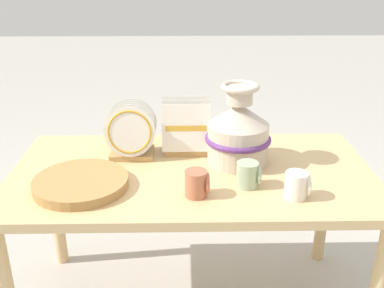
{
  "coord_description": "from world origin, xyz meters",
  "views": [
    {
      "loc": [
        -0.03,
        -1.56,
        1.44
      ],
      "look_at": [
        0.0,
        0.0,
        0.78
      ],
      "focal_mm": 42.0,
      "sensor_mm": 36.0,
      "label": 1
    }
  ],
  "objects_px": {
    "ceramic_vase": "(238,131)",
    "mug_terracotta_glaze": "(197,183)",
    "mug_sage_glaze": "(249,174)",
    "mug_cream_glaze": "(297,185)",
    "dish_rack_square_plates": "(186,133)",
    "dish_rack_round_plates": "(131,134)",
    "wicker_charger_stack": "(81,183)"
  },
  "relations": [
    {
      "from": "ceramic_vase",
      "to": "mug_terracotta_glaze",
      "type": "bearing_deg",
      "value": -121.83
    },
    {
      "from": "mug_sage_glaze",
      "to": "mug_cream_glaze",
      "type": "height_order",
      "value": "same"
    },
    {
      "from": "ceramic_vase",
      "to": "dish_rack_square_plates",
      "type": "bearing_deg",
      "value": 150.89
    },
    {
      "from": "mug_sage_glaze",
      "to": "mug_cream_glaze",
      "type": "bearing_deg",
      "value": -28.22
    },
    {
      "from": "dish_rack_square_plates",
      "to": "mug_cream_glaze",
      "type": "bearing_deg",
      "value": -46.98
    },
    {
      "from": "dish_rack_round_plates",
      "to": "ceramic_vase",
      "type": "bearing_deg",
      "value": -8.1
    },
    {
      "from": "mug_terracotta_glaze",
      "to": "mug_cream_glaze",
      "type": "relative_size",
      "value": 1.0
    },
    {
      "from": "ceramic_vase",
      "to": "dish_rack_round_plates",
      "type": "bearing_deg",
      "value": 171.9
    },
    {
      "from": "dish_rack_square_plates",
      "to": "mug_cream_glaze",
      "type": "xyz_separation_m",
      "value": [
        0.38,
        -0.4,
        -0.03
      ]
    },
    {
      "from": "mug_sage_glaze",
      "to": "mug_terracotta_glaze",
      "type": "relative_size",
      "value": 1.0
    },
    {
      "from": "dish_rack_round_plates",
      "to": "wicker_charger_stack",
      "type": "relative_size",
      "value": 0.67
    },
    {
      "from": "mug_terracotta_glaze",
      "to": "wicker_charger_stack",
      "type": "bearing_deg",
      "value": 170.97
    },
    {
      "from": "dish_rack_square_plates",
      "to": "wicker_charger_stack",
      "type": "height_order",
      "value": "dish_rack_square_plates"
    },
    {
      "from": "mug_sage_glaze",
      "to": "dish_rack_square_plates",
      "type": "bearing_deg",
      "value": 124.66
    },
    {
      "from": "ceramic_vase",
      "to": "wicker_charger_stack",
      "type": "relative_size",
      "value": 0.95
    },
    {
      "from": "mug_sage_glaze",
      "to": "mug_terracotta_glaze",
      "type": "xyz_separation_m",
      "value": [
        -0.19,
        -0.06,
        0.0
      ]
    },
    {
      "from": "dish_rack_square_plates",
      "to": "mug_terracotta_glaze",
      "type": "height_order",
      "value": "dish_rack_square_plates"
    },
    {
      "from": "ceramic_vase",
      "to": "wicker_charger_stack",
      "type": "height_order",
      "value": "ceramic_vase"
    },
    {
      "from": "mug_sage_glaze",
      "to": "mug_cream_glaze",
      "type": "relative_size",
      "value": 1.0
    },
    {
      "from": "mug_terracotta_glaze",
      "to": "mug_cream_glaze",
      "type": "xyz_separation_m",
      "value": [
        0.34,
        -0.02,
        0.0
      ]
    },
    {
      "from": "dish_rack_round_plates",
      "to": "wicker_charger_stack",
      "type": "distance_m",
      "value": 0.32
    },
    {
      "from": "mug_terracotta_glaze",
      "to": "ceramic_vase",
      "type": "bearing_deg",
      "value": 58.17
    },
    {
      "from": "mug_terracotta_glaze",
      "to": "mug_cream_glaze",
      "type": "distance_m",
      "value": 0.34
    },
    {
      "from": "ceramic_vase",
      "to": "mug_cream_glaze",
      "type": "distance_m",
      "value": 0.35
    },
    {
      "from": "dish_rack_square_plates",
      "to": "mug_sage_glaze",
      "type": "xyz_separation_m",
      "value": [
        0.22,
        -0.32,
        -0.03
      ]
    },
    {
      "from": "mug_terracotta_glaze",
      "to": "mug_cream_glaze",
      "type": "bearing_deg",
      "value": -3.17
    },
    {
      "from": "ceramic_vase",
      "to": "dish_rack_square_plates",
      "type": "xyz_separation_m",
      "value": [
        -0.2,
        0.11,
        -0.05
      ]
    },
    {
      "from": "ceramic_vase",
      "to": "wicker_charger_stack",
      "type": "distance_m",
      "value": 0.63
    },
    {
      "from": "dish_rack_round_plates",
      "to": "mug_cream_glaze",
      "type": "relative_size",
      "value": 2.42
    },
    {
      "from": "ceramic_vase",
      "to": "mug_sage_glaze",
      "type": "relative_size",
      "value": 3.44
    },
    {
      "from": "ceramic_vase",
      "to": "dish_rack_square_plates",
      "type": "height_order",
      "value": "ceramic_vase"
    },
    {
      "from": "dish_rack_round_plates",
      "to": "mug_sage_glaze",
      "type": "height_order",
      "value": "dish_rack_round_plates"
    }
  ]
}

